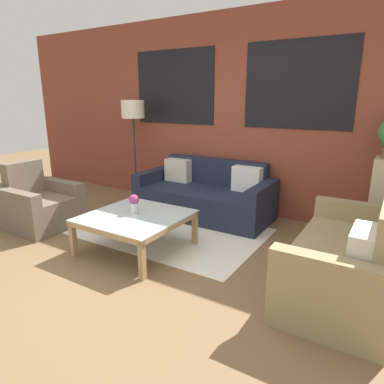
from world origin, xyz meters
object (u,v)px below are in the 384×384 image
couch_dark (205,196)px  armchair_corner (40,206)px  settee_vintage (349,261)px  flower_vase (134,202)px  coffee_table (136,220)px  floor_lamp (133,115)px

couch_dark → armchair_corner: (-1.62, -1.53, -0.00)m
settee_vintage → flower_vase: bearing=-173.9°
couch_dark → armchair_corner: 2.23m
settee_vintage → flower_vase: settee_vintage is taller
armchair_corner → coffee_table: armchair_corner is taller
couch_dark → settee_vintage: bearing=-29.5°
couch_dark → armchair_corner: bearing=-136.5°
settee_vintage → coffee_table: settee_vintage is taller
armchair_corner → flower_vase: bearing=5.1°
floor_lamp → couch_dark: bearing=-2.2°
settee_vintage → floor_lamp: 3.77m
armchair_corner → flower_vase: (1.51, 0.13, 0.26)m
armchair_corner → floor_lamp: size_ratio=0.52×
floor_lamp → flower_vase: bearing=-49.8°
floor_lamp → flower_vase: size_ratio=7.50×
settee_vintage → armchair_corner: size_ratio=1.90×
settee_vintage → coffee_table: 2.14m
couch_dark → floor_lamp: (-1.33, 0.05, 1.11)m
couch_dark → flower_vase: bearing=-94.5°
armchair_corner → floor_lamp: bearing=79.9°
couch_dark → armchair_corner: size_ratio=2.28×
couch_dark → floor_lamp: size_ratio=1.19×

